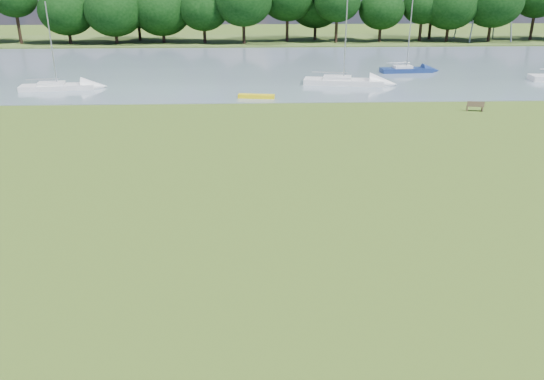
{
  "coord_description": "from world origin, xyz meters",
  "views": [
    {
      "loc": [
        -1.39,
        -22.44,
        9.68
      ],
      "look_at": [
        -0.54,
        -2.0,
        1.59
      ],
      "focal_mm": 35.0,
      "sensor_mm": 36.0,
      "label": 1
    }
  ],
  "objects_px": {
    "riverbank_bench": "(475,106)",
    "sailboat_1": "(343,80)",
    "sailboat_2": "(56,85)",
    "sailboat_3": "(406,68)",
    "kayak": "(256,96)"
  },
  "relations": [
    {
      "from": "riverbank_bench",
      "to": "sailboat_2",
      "type": "bearing_deg",
      "value": 176.5
    },
    {
      "from": "kayak",
      "to": "sailboat_2",
      "type": "height_order",
      "value": "sailboat_2"
    },
    {
      "from": "sailboat_2",
      "to": "sailboat_3",
      "type": "xyz_separation_m",
      "value": [
        35.98,
        8.54,
        0.05
      ]
    },
    {
      "from": "riverbank_bench",
      "to": "kayak",
      "type": "bearing_deg",
      "value": 174.68
    },
    {
      "from": "sailboat_1",
      "to": "kayak",
      "type": "bearing_deg",
      "value": -132.7
    },
    {
      "from": "riverbank_bench",
      "to": "sailboat_1",
      "type": "bearing_deg",
      "value": 138.64
    },
    {
      "from": "sailboat_1",
      "to": "sailboat_2",
      "type": "distance_m",
      "value": 27.66
    },
    {
      "from": "riverbank_bench",
      "to": "sailboat_3",
      "type": "distance_m",
      "value": 18.93
    },
    {
      "from": "sailboat_1",
      "to": "sailboat_3",
      "type": "distance_m",
      "value": 10.97
    },
    {
      "from": "kayak",
      "to": "sailboat_3",
      "type": "xyz_separation_m",
      "value": [
        17.04,
        13.36,
        0.3
      ]
    },
    {
      "from": "kayak",
      "to": "sailboat_1",
      "type": "xyz_separation_m",
      "value": [
        8.68,
        6.27,
        0.31
      ]
    },
    {
      "from": "sailboat_2",
      "to": "sailboat_3",
      "type": "relative_size",
      "value": 1.01
    },
    {
      "from": "sailboat_1",
      "to": "sailboat_3",
      "type": "bearing_deg",
      "value": 51.77
    },
    {
      "from": "riverbank_bench",
      "to": "sailboat_3",
      "type": "bearing_deg",
      "value": 103.35
    },
    {
      "from": "riverbank_bench",
      "to": "sailboat_1",
      "type": "xyz_separation_m",
      "value": [
        -8.64,
        11.84,
        0.12
      ]
    }
  ]
}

